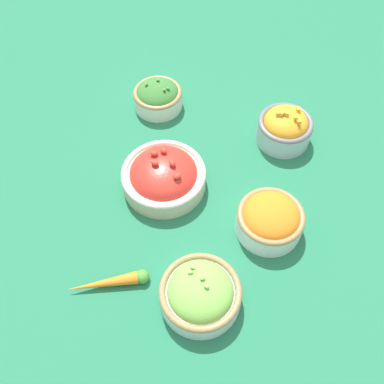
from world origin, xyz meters
name	(u,v)px	position (x,y,z in m)	size (l,w,h in m)	color
ground_plane	(192,200)	(0.00, 0.00, 0.00)	(3.00, 3.00, 0.00)	#23704C
bowl_cherry_tomatoes	(164,176)	(-0.02, -0.07, 0.03)	(0.17, 0.17, 0.08)	beige
bowl_lettuce	(200,293)	(0.19, 0.08, 0.03)	(0.14, 0.14, 0.07)	silver
bowl_carrots	(270,219)	(0.01, 0.16, 0.04)	(0.13, 0.13, 0.07)	white
bowl_squash	(285,127)	(-0.22, 0.13, 0.04)	(0.12, 0.12, 0.09)	#B2C1CC
bowl_broccoli	(158,96)	(-0.23, -0.17, 0.03)	(0.11, 0.11, 0.07)	silver
loose_carrot	(111,282)	(0.22, -0.07, 0.01)	(0.09, 0.13, 0.03)	orange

